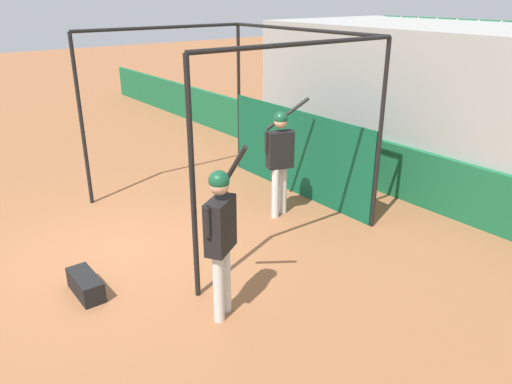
# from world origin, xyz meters

# --- Properties ---
(ground_plane) EXTENTS (60.00, 60.00, 0.00)m
(ground_plane) POSITION_xyz_m (0.00, 0.00, 0.00)
(ground_plane) COLOR #935B38
(outfield_wall) EXTENTS (24.00, 0.12, 1.03)m
(outfield_wall) POSITION_xyz_m (0.00, 5.15, 0.52)
(outfield_wall) COLOR #196038
(outfield_wall) RESTS_ON ground
(bleacher_section) EXTENTS (6.50, 4.00, 3.11)m
(bleacher_section) POSITION_xyz_m (0.00, 7.21, 1.55)
(bleacher_section) COLOR #9E9E99
(bleacher_section) RESTS_ON ground
(batting_cage) EXTENTS (3.94, 3.50, 3.12)m
(batting_cage) POSITION_xyz_m (-0.28, 3.23, 1.31)
(batting_cage) COLOR black
(batting_cage) RESTS_ON ground
(player_batter) EXTENTS (0.60, 0.95, 2.02)m
(player_batter) POSITION_xyz_m (0.34, 2.80, 1.15)
(player_batter) COLOR silver
(player_batter) RESTS_ON ground
(player_waiting) EXTENTS (0.67, 0.64, 2.13)m
(player_waiting) POSITION_xyz_m (2.22, 0.34, 1.16)
(player_waiting) COLOR silver
(player_waiting) RESTS_ON ground
(equipment_bag) EXTENTS (0.70, 0.28, 0.28)m
(equipment_bag) POSITION_xyz_m (0.76, -0.84, 0.14)
(equipment_bag) COLOR black
(equipment_bag) RESTS_ON ground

